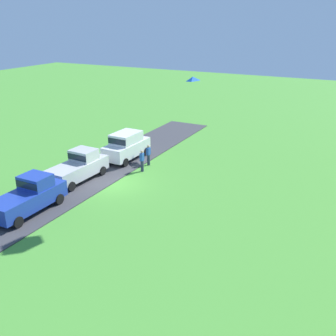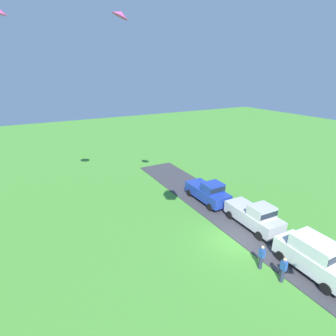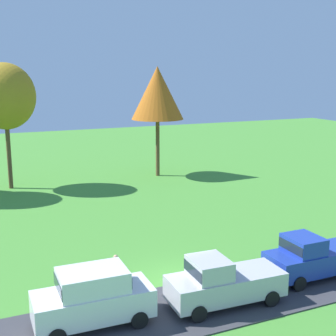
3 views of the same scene
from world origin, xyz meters
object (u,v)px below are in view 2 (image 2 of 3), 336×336
(car_pickup_far_end, at_px, (208,192))
(person_watching_sky, at_px, (283,270))
(kite_delta_topmost, at_px, (121,14))
(person_on_lawn, at_px, (261,257))
(car_pickup_near_entrance, at_px, (255,215))
(car_suv_by_flagpole, at_px, (314,255))

(car_pickup_far_end, bearing_deg, person_watching_sky, 167.18)
(car_pickup_far_end, xyz_separation_m, kite_delta_topmost, (1.60, 7.28, 14.52))
(person_on_lawn, bearing_deg, car_pickup_near_entrance, -41.37)
(person_watching_sky, height_order, kite_delta_topmost, kite_delta_topmost)
(car_pickup_far_end, bearing_deg, car_suv_by_flagpole, 179.71)
(kite_delta_topmost, bearing_deg, person_watching_sky, -157.74)
(car_suv_by_flagpole, xyz_separation_m, car_pickup_near_entrance, (5.38, -0.63, -0.19))
(car_suv_by_flagpole, height_order, car_pickup_near_entrance, car_suv_by_flagpole)
(person_watching_sky, height_order, person_on_lawn, same)
(car_suv_by_flagpole, relative_size, kite_delta_topmost, 3.97)
(car_suv_by_flagpole, xyz_separation_m, kite_delta_topmost, (12.33, 7.23, 14.33))
(kite_delta_topmost, bearing_deg, car_pickup_far_end, -102.41)
(car_suv_by_flagpole, relative_size, person_on_lawn, 2.72)
(person_on_lawn, bearing_deg, person_watching_sky, -169.99)
(person_on_lawn, relative_size, kite_delta_topmost, 1.46)
(car_pickup_far_end, bearing_deg, car_pickup_near_entrance, -173.90)
(person_watching_sky, bearing_deg, car_pickup_near_entrance, -30.19)
(car_pickup_far_end, bearing_deg, person_on_lawn, 163.74)
(person_on_lawn, bearing_deg, car_pickup_far_end, -16.26)
(car_pickup_near_entrance, relative_size, person_on_lawn, 2.96)
(kite_delta_topmost, bearing_deg, car_suv_by_flagpole, -149.63)
(car_suv_by_flagpole, height_order, kite_delta_topmost, kite_delta_topmost)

